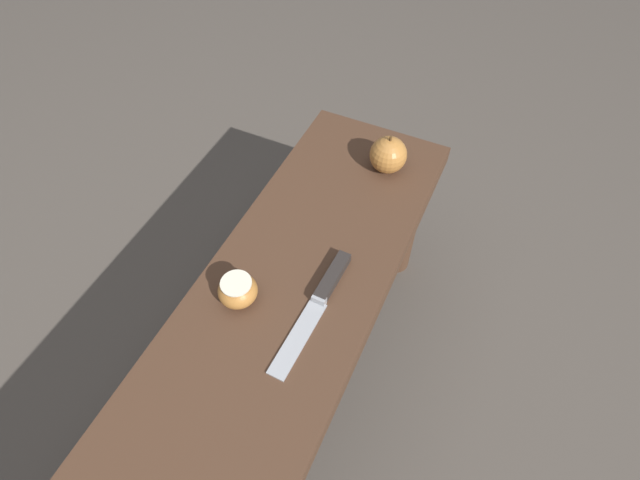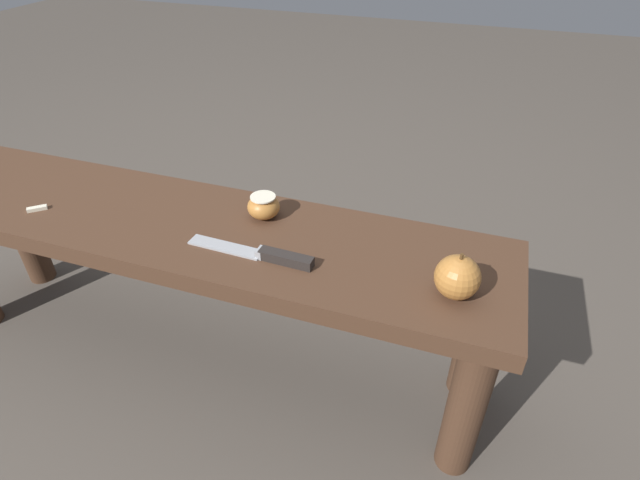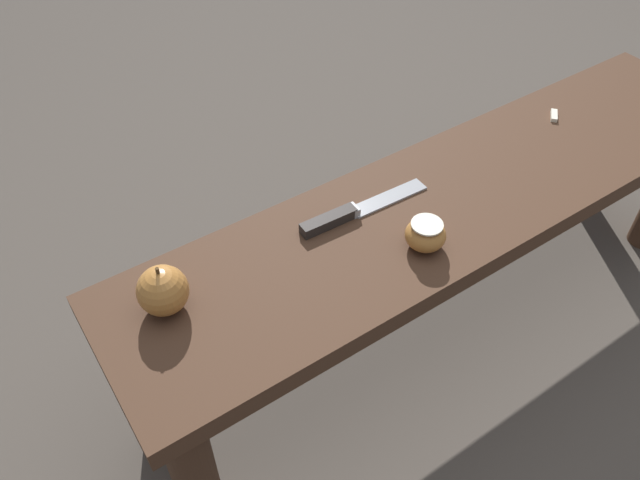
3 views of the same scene
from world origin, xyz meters
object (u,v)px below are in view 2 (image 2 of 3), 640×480
Objects in this scene: wooden_bench at (190,251)px; apple_cut at (264,206)px; knife at (268,255)px; apple_whole at (457,277)px.

wooden_bench is 20.07× the size of apple_cut.
knife is at bearing 117.15° from apple_cut.
apple_cut is at bearing -155.77° from wooden_bench.
knife is 0.35m from apple_whole.
apple_whole is at bearing 163.80° from apple_cut.
apple_whole reaches higher than knife.
apple_cut reaches higher than knife.
apple_whole reaches higher than wooden_bench.
knife is at bearing 1.71° from apple_whole.
apple_cut reaches higher than wooden_bench.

